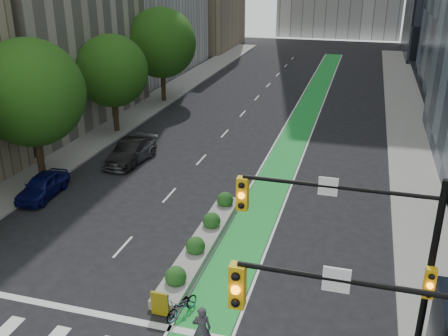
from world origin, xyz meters
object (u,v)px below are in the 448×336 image
Objects in this scene: bicycle at (182,305)px; parked_car_left_mid at (131,151)px; cyclist at (202,329)px; parked_car_left_near at (43,186)px; median_planter at (203,240)px; parked_car_left_far at (130,152)px.

parked_car_left_mid is at bearing 143.88° from bicycle.
cyclist is 0.39× the size of parked_car_left_mid.
cyclist is at bearing -28.24° from bicycle.
parked_car_left_near is at bearing -56.81° from cyclist.
cyclist is 15.89m from parked_car_left_near.
median_planter is 6.08× the size of bicycle.
median_planter is at bearing -92.63° from cyclist.
median_planter is 6.90m from cyclist.
median_planter reaches higher than bicycle.
parked_car_left_mid reaches higher than median_planter.
cyclist is at bearing -72.03° from median_planter.
bicycle is 0.35× the size of parked_car_left_far.
bicycle is at bearing -58.70° from parked_car_left_mid.
cyclist reaches higher than parked_car_left_near.
cyclist reaches higher than bicycle.
parked_car_left_far is (2.47, 6.39, 0.01)m from parked_car_left_near.
parked_car_left_near is (-12.82, 9.39, -0.22)m from cyclist.
median_planter is 5.68× the size of cyclist.
parked_car_left_near reaches higher than bicycle.
cyclist is 18.87m from parked_car_left_far.
parked_car_left_mid is at bearing -77.51° from cyclist.
cyclist reaches higher than parked_car_left_far.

